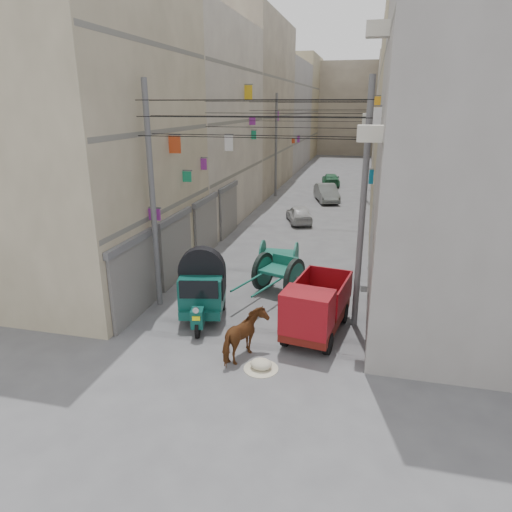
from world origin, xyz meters
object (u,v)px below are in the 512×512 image
(mini_truck, at_px, (314,312))
(feed_sack, at_px, (261,364))
(distant_car_grey, at_px, (326,193))
(tonga_cart, at_px, (278,274))
(horse, at_px, (245,336))
(second_cart, at_px, (279,256))
(auto_rickshaw, at_px, (203,287))
(distant_car_green, at_px, (331,180))
(distant_car_white, at_px, (299,214))

(mini_truck, bearing_deg, feed_sack, -111.03)
(distant_car_grey, bearing_deg, tonga_cart, -107.07)
(horse, bearing_deg, feed_sack, 160.23)
(tonga_cart, relative_size, horse, 2.13)
(second_cart, xyz_separation_m, horse, (0.44, -7.53, -0.03))
(second_cart, height_order, feed_sack, second_cart)
(auto_rickshaw, relative_size, mini_truck, 0.80)
(second_cart, bearing_deg, distant_car_grey, 87.00)
(auto_rickshaw, distance_m, mini_truck, 3.98)
(mini_truck, distance_m, distant_car_grey, 22.22)
(second_cart, height_order, distant_car_grey, second_cart)
(auto_rickshaw, distance_m, distant_car_green, 28.99)
(horse, height_order, distant_car_white, horse)
(second_cart, xyz_separation_m, distant_car_grey, (0.58, 16.30, -0.09))
(second_cart, height_order, horse, horse)
(horse, bearing_deg, mini_truck, -120.33)
(horse, relative_size, distant_car_grey, 0.43)
(mini_truck, bearing_deg, distant_car_grey, 103.03)
(mini_truck, relative_size, distant_car_green, 0.96)
(auto_rickshaw, bearing_deg, tonga_cart, 41.04)
(auto_rickshaw, relative_size, distant_car_grey, 0.73)
(distant_car_grey, bearing_deg, horse, -106.99)
(mini_truck, xyz_separation_m, distant_car_grey, (-1.67, 22.16, -0.27))
(feed_sack, xyz_separation_m, horse, (-0.60, 0.45, 0.57))
(distant_car_white, bearing_deg, horse, 74.67)
(feed_sack, xyz_separation_m, distant_car_grey, (-0.46, 24.28, 0.50))
(distant_car_white, relative_size, distant_car_grey, 0.82)
(horse, bearing_deg, distant_car_grey, -73.38)
(second_cart, bearing_deg, tonga_cart, -80.58)
(horse, distance_m, distant_car_grey, 23.83)
(distant_car_white, bearing_deg, mini_truck, 81.86)
(mini_truck, height_order, distant_car_grey, mini_truck)
(second_cart, height_order, distant_car_white, second_cart)
(auto_rickshaw, distance_m, second_cart, 5.53)
(second_cart, distance_m, feed_sack, 8.07)
(tonga_cart, height_order, distant_car_grey, tonga_cart)
(auto_rickshaw, xyz_separation_m, tonga_cart, (2.12, 2.85, -0.36))
(mini_truck, xyz_separation_m, second_cart, (-2.25, 5.85, -0.17))
(second_cart, bearing_deg, distant_car_green, 88.31)
(tonga_cart, height_order, feed_sack, tonga_cart)
(distant_car_grey, xyz_separation_m, distant_car_green, (-0.28, 7.36, -0.11))
(tonga_cart, distance_m, distant_car_grey, 18.70)
(distant_car_green, bearing_deg, mini_truck, 86.07)
(feed_sack, bearing_deg, distant_car_green, 91.35)
(tonga_cart, relative_size, distant_car_green, 0.97)
(horse, bearing_deg, distant_car_green, -72.78)
(feed_sack, bearing_deg, tonga_cart, 96.11)
(feed_sack, bearing_deg, distant_car_grey, 91.09)
(tonga_cart, height_order, distant_car_white, tonga_cart)
(second_cart, relative_size, horse, 0.95)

